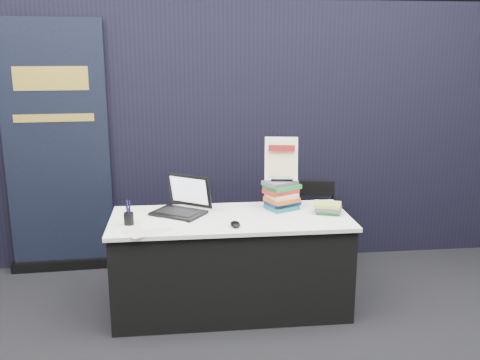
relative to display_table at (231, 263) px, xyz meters
name	(u,v)px	position (x,y,z in m)	size (l,w,h in m)	color
floor	(239,345)	(0.00, -0.55, -0.38)	(8.00, 8.00, 0.00)	black
wall_back	(205,66)	(0.00, 3.45, 1.37)	(8.00, 0.02, 3.50)	beige
drape_partition	(219,136)	(0.00, 1.05, 0.82)	(6.00, 0.08, 2.40)	black
display_table	(231,263)	(0.00, 0.00, 0.00)	(1.80, 0.75, 0.75)	black
laptop	(178,204)	(-0.39, 0.15, 0.44)	(0.46, 0.48, 0.28)	black
mouse	(235,224)	(0.01, -0.23, 0.39)	(0.07, 0.11, 0.04)	black
brochure_left	(147,230)	(-0.61, -0.24, 0.38)	(0.31, 0.22, 0.00)	silver
brochure_mid	(140,227)	(-0.66, -0.16, 0.38)	(0.26, 0.18, 0.00)	white
brochure_right	(163,223)	(-0.51, -0.09, 0.38)	(0.32, 0.23, 0.00)	white
pen_cup	(129,219)	(-0.75, -0.10, 0.42)	(0.07, 0.07, 0.09)	black
book_stack_tall	(281,195)	(0.42, 0.17, 0.49)	(0.29, 0.26, 0.23)	#1C656C
book_stack_short	(327,208)	(0.75, 0.00, 0.42)	(0.23, 0.20, 0.08)	#228135
info_sign	(281,159)	(0.42, 0.20, 0.77)	(0.27, 0.15, 0.35)	black
pullup_banner	(58,164)	(-1.44, 0.95, 0.62)	(0.95, 0.14, 2.24)	black
stacking_chair	(318,222)	(0.87, 0.70, 0.07)	(0.41, 0.42, 0.80)	black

